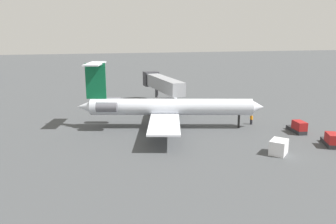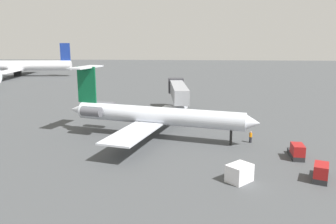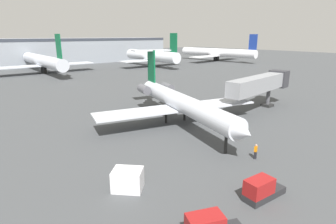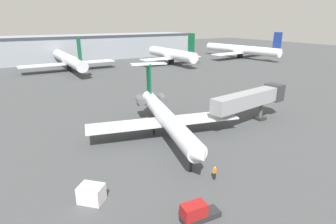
% 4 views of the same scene
% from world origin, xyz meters
% --- Properties ---
extents(ground_plane, '(400.00, 400.00, 0.10)m').
position_xyz_m(ground_plane, '(0.00, 0.00, -0.05)').
color(ground_plane, '#424447').
extents(regional_jet, '(25.53, 29.75, 10.49)m').
position_xyz_m(regional_jet, '(-2.07, 2.14, 3.55)').
color(regional_jet, silver).
rests_on(regional_jet, ground_plane).
extents(jet_bridge, '(18.26, 4.97, 6.45)m').
position_xyz_m(jet_bridge, '(14.97, -1.06, 4.76)').
color(jet_bridge, gray).
rests_on(jet_bridge, ground_plane).
extents(ground_crew_marshaller, '(0.46, 0.37, 1.69)m').
position_xyz_m(ground_crew_marshaller, '(-3.67, -12.46, 0.86)').
color(ground_crew_marshaller, black).
rests_on(ground_crew_marshaller, ground_plane).
extents(baggage_tug_lead, '(4.23, 2.78, 1.90)m').
position_xyz_m(baggage_tug_lead, '(-16.65, -17.67, 0.84)').
color(baggage_tug_lead, '#262628').
rests_on(baggage_tug_lead, ground_plane).
extents(baggage_tug_trailing, '(4.10, 1.72, 1.90)m').
position_xyz_m(baggage_tug_trailing, '(-9.89, -17.16, 0.84)').
color(baggage_tug_trailing, '#262628').
rests_on(baggage_tug_trailing, ground_plane).
extents(cargo_container_uld, '(3.15, 3.15, 1.87)m').
position_xyz_m(cargo_container_uld, '(-17.65, -9.01, 0.93)').
color(cargo_container_uld, silver).
rests_on(cargo_container_uld, ground_plane).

